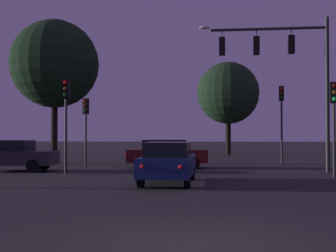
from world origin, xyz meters
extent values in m
plane|color=#262326|center=(0.00, 24.50, 0.00)|extent=(168.00, 168.00, 0.00)
cylinder|color=#232326|center=(6.50, 14.32, 3.72)|extent=(0.20, 0.20, 7.44)
cylinder|color=#232326|center=(3.73, 14.49, 6.94)|extent=(5.55, 0.47, 0.14)
ellipsoid|color=#F4EACC|center=(0.65, 14.67, 7.09)|extent=(0.56, 0.28, 0.16)
cylinder|color=#232326|center=(4.83, 14.42, 6.78)|extent=(0.05, 0.05, 0.33)
cube|color=black|center=(4.83, 14.42, 6.16)|extent=(0.31, 0.26, 0.90)
sphere|color=red|center=(4.84, 14.56, 6.44)|extent=(0.18, 0.18, 0.18)
sphere|color=#56380C|center=(4.84, 14.56, 6.16)|extent=(0.18, 0.18, 0.18)
sphere|color=#0C4219|center=(4.84, 14.56, 5.88)|extent=(0.18, 0.18, 0.18)
cylinder|color=#232326|center=(3.17, 14.52, 6.76)|extent=(0.05, 0.05, 0.36)
cube|color=black|center=(3.17, 14.52, 6.14)|extent=(0.31, 0.26, 0.90)
sphere|color=red|center=(3.18, 14.66, 6.42)|extent=(0.18, 0.18, 0.18)
sphere|color=#56380C|center=(3.18, 14.66, 6.14)|extent=(0.18, 0.18, 0.18)
sphere|color=#0C4219|center=(3.18, 14.66, 5.86)|extent=(0.18, 0.18, 0.18)
cylinder|color=#232326|center=(1.51, 14.62, 6.77)|extent=(0.05, 0.05, 0.35)
cube|color=black|center=(1.51, 14.62, 6.14)|extent=(0.31, 0.26, 0.90)
sphere|color=red|center=(1.52, 14.76, 6.42)|extent=(0.18, 0.18, 0.18)
sphere|color=#56380C|center=(1.52, 14.76, 6.14)|extent=(0.18, 0.18, 0.18)
sphere|color=#0C4219|center=(1.52, 14.76, 5.86)|extent=(0.18, 0.18, 0.18)
cylinder|color=#232326|center=(6.00, 11.77, 1.56)|extent=(0.12, 0.12, 3.12)
cube|color=black|center=(6.00, 11.77, 3.57)|extent=(0.33, 0.28, 0.90)
sphere|color=#4C0A0A|center=(5.98, 11.63, 3.85)|extent=(0.18, 0.18, 0.18)
sphere|color=#56380C|center=(5.98, 11.63, 3.57)|extent=(0.18, 0.18, 0.18)
sphere|color=#1EE04C|center=(5.98, 11.63, 3.29)|extent=(0.18, 0.18, 0.18)
cylinder|color=#232326|center=(-5.69, 12.59, 1.71)|extent=(0.12, 0.12, 3.42)
cube|color=black|center=(-5.69, 12.59, 3.87)|extent=(0.31, 0.25, 0.90)
sphere|color=red|center=(-5.68, 12.45, 4.15)|extent=(0.18, 0.18, 0.18)
sphere|color=#56380C|center=(-5.68, 12.45, 3.87)|extent=(0.18, 0.18, 0.18)
sphere|color=#0C4219|center=(-5.68, 12.45, 3.59)|extent=(0.18, 0.18, 0.18)
cylinder|color=#232326|center=(-6.00, 17.66, 1.48)|extent=(0.12, 0.12, 2.95)
cube|color=black|center=(-6.00, 17.66, 3.40)|extent=(0.35, 0.31, 0.90)
sphere|color=red|center=(-6.04, 17.53, 3.68)|extent=(0.18, 0.18, 0.18)
sphere|color=#56380C|center=(-6.04, 17.53, 3.40)|extent=(0.18, 0.18, 0.18)
sphere|color=#0C4219|center=(-6.04, 17.53, 3.12)|extent=(0.18, 0.18, 0.18)
cylinder|color=#232326|center=(5.50, 20.17, 1.93)|extent=(0.12, 0.12, 3.87)
cube|color=black|center=(5.50, 20.17, 4.32)|extent=(0.35, 0.31, 0.90)
sphere|color=red|center=(5.46, 20.03, 4.60)|extent=(0.18, 0.18, 0.18)
sphere|color=#56380C|center=(5.46, 20.03, 4.32)|extent=(0.18, 0.18, 0.18)
sphere|color=#0C4219|center=(5.46, 20.03, 4.04)|extent=(0.18, 0.18, 0.18)
cube|color=#0F1947|center=(-0.85, 9.05, 0.66)|extent=(2.02, 4.21, 0.68)
cube|color=black|center=(-0.86, 8.90, 1.26)|extent=(1.66, 2.31, 0.52)
cylinder|color=black|center=(-1.55, 10.45, 0.32)|extent=(0.24, 0.65, 0.64)
cylinder|color=black|center=(0.02, 10.35, 0.32)|extent=(0.24, 0.65, 0.64)
cylinder|color=black|center=(-1.72, 7.74, 0.32)|extent=(0.24, 0.65, 0.64)
cylinder|color=black|center=(-0.14, 7.65, 0.32)|extent=(0.24, 0.65, 0.64)
sphere|color=red|center=(-1.59, 7.03, 0.76)|extent=(0.14, 0.14, 0.14)
sphere|color=red|center=(-0.35, 6.95, 0.76)|extent=(0.14, 0.14, 0.14)
cube|color=#232328|center=(-8.97, 14.08, 0.66)|extent=(4.63, 1.93, 0.68)
cube|color=black|center=(-9.12, 14.07, 1.26)|extent=(2.51, 1.63, 0.52)
cylinder|color=black|center=(-7.47, 14.93, 0.32)|extent=(0.64, 0.21, 0.64)
cylinder|color=black|center=(-7.44, 13.28, 0.32)|extent=(0.64, 0.21, 0.64)
cube|color=#4C0F0F|center=(-1.30, 16.53, 0.66)|extent=(4.29, 2.01, 0.68)
cube|color=black|center=(-1.45, 16.52, 1.26)|extent=(2.33, 1.69, 0.52)
cylinder|color=black|center=(0.08, 17.41, 0.32)|extent=(0.65, 0.22, 0.64)
cylinder|color=black|center=(0.13, 15.72, 0.32)|extent=(0.65, 0.22, 0.64)
cylinder|color=black|center=(-2.72, 17.34, 0.32)|extent=(0.65, 0.22, 0.64)
cylinder|color=black|center=(-2.67, 15.64, 0.32)|extent=(0.65, 0.22, 0.64)
sphere|color=red|center=(-3.44, 17.13, 0.76)|extent=(0.14, 0.14, 0.14)
sphere|color=red|center=(-3.41, 15.81, 0.76)|extent=(0.14, 0.14, 0.14)
cylinder|color=black|center=(-8.48, 19.80, 2.14)|extent=(0.40, 0.40, 4.27)
sphere|color=black|center=(-8.48, 19.80, 6.19)|extent=(5.46, 5.46, 5.46)
cylinder|color=black|center=(3.28, 32.60, 1.79)|extent=(0.48, 0.48, 3.58)
sphere|color=black|center=(3.28, 32.60, 5.52)|extent=(5.55, 5.55, 5.55)
camera|label=1|loc=(0.00, -7.23, 1.79)|focal=47.47mm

